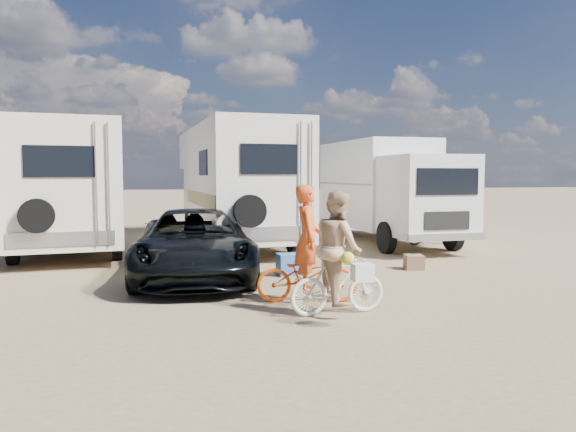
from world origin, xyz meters
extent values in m
plane|color=#947B58|center=(0.00, 0.00, 0.00)|extent=(140.00, 140.00, 0.00)
imported|color=black|center=(-1.84, 1.91, 0.71)|extent=(2.67, 5.24, 1.42)
imported|color=#E14E0B|center=(-0.11, -0.72, 0.45)|extent=(1.79, 0.92, 0.89)
imported|color=beige|center=(0.14, -1.62, 0.46)|extent=(1.57, 0.58, 0.92)
imported|color=#E25520|center=(-0.11, -0.72, 0.90)|extent=(0.55, 0.73, 1.80)
imported|color=tan|center=(0.14, -1.62, 0.86)|extent=(0.73, 0.90, 1.73)
imported|color=black|center=(5.55, 5.78, 0.47)|extent=(1.82, 0.70, 0.94)
cube|color=#315E97|center=(0.18, 1.74, 0.23)|extent=(0.60, 0.46, 0.46)
cube|color=brown|center=(3.05, 1.83, 0.16)|extent=(0.48, 0.48, 0.33)
camera|label=1|loc=(-2.41, -9.50, 2.15)|focal=34.09mm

